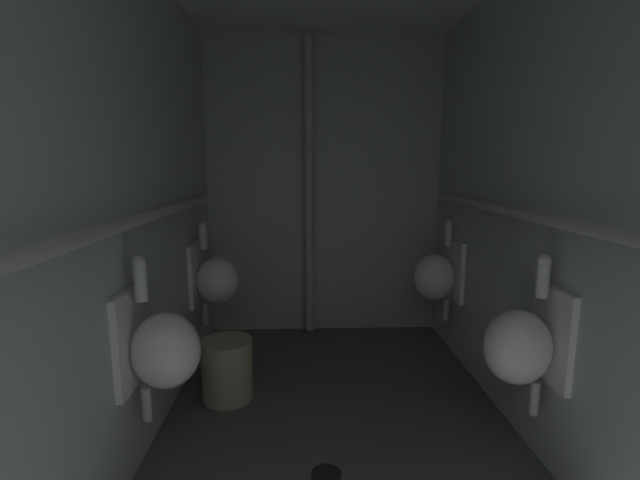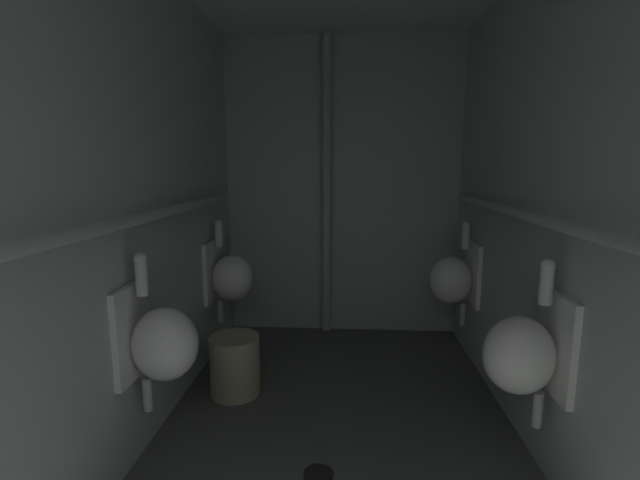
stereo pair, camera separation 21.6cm
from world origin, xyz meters
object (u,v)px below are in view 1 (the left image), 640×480
urinal_left_far (215,279)px  standpipe_back_wall (309,190)px  floor_drain (326,474)px  urinal_left_mid (161,348)px  waste_bin (227,369)px  urinal_right_mid (522,344)px  urinal_right_far (437,275)px

urinal_left_far → standpipe_back_wall: (0.68, 0.49, 0.60)m
standpipe_back_wall → floor_drain: 2.11m
urinal_left_mid → floor_drain: bearing=-4.3°
floor_drain → waste_bin: waste_bin is taller
urinal_right_mid → standpipe_back_wall: standpipe_back_wall is taller
urinal_right_mid → floor_drain: size_ratio=5.39×
standpipe_back_wall → urinal_left_far: bearing=-144.2°
urinal_left_mid → urinal_right_far: 2.02m
urinal_left_far → urinal_right_mid: 2.02m
urinal_left_far → urinal_right_mid: bearing=-37.0°
urinal_right_far → urinal_right_mid: bearing=-90.0°
waste_bin → urinal_right_far: bearing=22.0°
urinal_right_mid → urinal_right_far: 1.25m
urinal_right_far → floor_drain: size_ratio=5.39×
urinal_left_mid → urinal_right_mid: bearing=-0.8°
urinal_left_far → urinal_right_mid: size_ratio=1.00×
urinal_right_mid → floor_drain: bearing=-178.0°
urinal_left_mid → urinal_right_far: same height
urinal_left_mid → waste_bin: 0.78m
urinal_right_far → standpipe_back_wall: standpipe_back_wall is taller
urinal_right_far → waste_bin: bearing=-158.0°
urinal_right_far → floor_drain: bearing=-124.6°
urinal_left_mid → urinal_right_mid: (1.61, -0.02, 0.00)m
urinal_right_mid → waste_bin: (-1.44, 0.66, -0.42)m
floor_drain → urinal_left_far: bearing=120.3°
urinal_left_mid → urinal_right_far: size_ratio=1.00×
urinal_left_far → urinal_right_far: 1.61m
urinal_left_far → standpipe_back_wall: bearing=35.8°
urinal_left_mid → standpipe_back_wall: (0.68, 1.68, 0.60)m
urinal_right_far → waste_bin: size_ratio=2.05×
urinal_right_far → waste_bin: (-1.44, -0.58, -0.42)m
urinal_left_far → floor_drain: bearing=-59.7°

